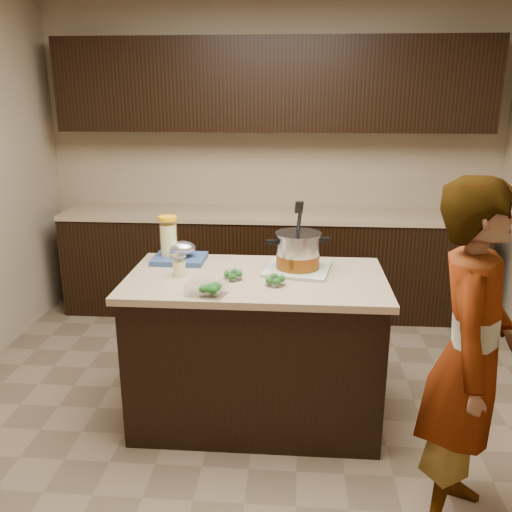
% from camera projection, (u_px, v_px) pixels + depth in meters
% --- Properties ---
extents(ground_plane, '(4.00, 4.00, 0.00)m').
position_uv_depth(ground_plane, '(256.00, 415.00, 3.32)').
color(ground_plane, brown).
rests_on(ground_plane, ground).
extents(room_shell, '(4.04, 4.04, 2.72)m').
position_uv_depth(room_shell, '(256.00, 129.00, 2.82)').
color(room_shell, tan).
rests_on(room_shell, ground).
extents(back_cabinets, '(3.60, 0.63, 2.33)m').
position_uv_depth(back_cabinets, '(271.00, 207.00, 4.70)').
color(back_cabinets, black).
rests_on(back_cabinets, ground).
extents(island, '(1.46, 0.81, 0.90)m').
position_uv_depth(island, '(256.00, 348.00, 3.19)').
color(island, black).
rests_on(island, ground).
extents(dish_towel, '(0.42, 0.42, 0.02)m').
position_uv_depth(dish_towel, '(298.00, 269.00, 3.15)').
color(dish_towel, '#64865A').
rests_on(dish_towel, island).
extents(stock_pot, '(0.37, 0.32, 0.38)m').
position_uv_depth(stock_pot, '(298.00, 253.00, 3.12)').
color(stock_pot, '#B7B7BC').
rests_on(stock_pot, dish_towel).
extents(lemonade_pitcher, '(0.15, 0.15, 0.27)m').
position_uv_depth(lemonade_pitcher, '(169.00, 240.00, 3.31)').
color(lemonade_pitcher, '#E5E18C').
rests_on(lemonade_pitcher, island).
extents(mason_jar, '(0.10, 0.10, 0.13)m').
position_uv_depth(mason_jar, '(179.00, 266.00, 3.05)').
color(mason_jar, '#E5E18C').
rests_on(mason_jar, island).
extents(broccoli_tub_left, '(0.14, 0.14, 0.05)m').
position_uv_depth(broccoli_tub_left, '(233.00, 275.00, 3.00)').
color(broccoli_tub_left, silver).
rests_on(broccoli_tub_left, island).
extents(broccoli_tub_right, '(0.11, 0.11, 0.05)m').
position_uv_depth(broccoli_tub_right, '(275.00, 281.00, 2.91)').
color(broccoli_tub_right, silver).
rests_on(broccoli_tub_right, island).
extents(broccoli_tub_rect, '(0.22, 0.18, 0.07)m').
position_uv_depth(broccoli_tub_rect, '(207.00, 289.00, 2.77)').
color(broccoli_tub_rect, silver).
rests_on(broccoli_tub_rect, island).
extents(blue_tray, '(0.32, 0.26, 0.12)m').
position_uv_depth(blue_tray, '(181.00, 255.00, 3.31)').
color(blue_tray, navy).
rests_on(blue_tray, island).
extents(person, '(0.57, 0.68, 1.59)m').
position_uv_depth(person, '(470.00, 359.00, 2.33)').
color(person, gray).
rests_on(person, ground).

